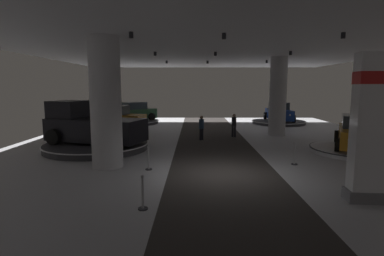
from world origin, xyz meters
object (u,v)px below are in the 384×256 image
object	(u,v)px
display_car_deep_right	(279,112)
display_platform_deep_right	(278,122)
column_left	(106,103)
pickup_truck_mid_left	(91,126)
display_car_mid_right	(358,133)
column_right	(278,96)
display_car_deep_left	(133,112)
display_platform_far_left	(116,131)
brand_sign_pylon	(373,126)
display_platform_mid_right	(357,150)
display_car_far_left	(115,118)
visitor_walking_far	(234,124)
visitor_walking_near	(201,126)
display_platform_mid_left	(97,146)
display_platform_deep_left	(133,122)

from	to	relation	value
display_car_deep_right	display_platform_deep_right	bearing A→B (deg)	-93.08
column_left	pickup_truck_mid_left	size ratio (longest dim) A/B	0.97
display_car_mid_right	display_platform_deep_right	xyz separation A→B (m)	(-0.73, 12.47, -0.86)
column_right	display_car_deep_left	distance (m)	13.57
column_right	display_platform_far_left	size ratio (longest dim) A/B	1.19
brand_sign_pylon	display_car_deep_right	distance (m)	19.60
display_platform_mid_right	brand_sign_pylon	bearing A→B (deg)	-115.83
display_car_far_left	visitor_walking_far	size ratio (longest dim) A/B	2.82
display_car_far_left	display_car_mid_right	world-z (taller)	display_car_far_left
display_car_far_left	display_platform_mid_right	xyz separation A→B (m)	(14.41, -6.64, -0.96)
display_car_mid_right	visitor_walking_near	xyz separation A→B (m)	(-8.12, 3.67, -0.11)
display_platform_far_left	display_platform_deep_right	bearing A→B (deg)	23.25
brand_sign_pylon	display_platform_mid_left	world-z (taller)	brand_sign_pylon
column_right	display_car_mid_right	size ratio (longest dim) A/B	1.20
brand_sign_pylon	pickup_truck_mid_left	bearing A→B (deg)	144.93
display_platform_far_left	display_car_far_left	bearing A→B (deg)	168.18
column_left	display_platform_mid_left	xyz separation A→B (m)	(-1.65, 3.66, -2.55)
column_left	display_platform_deep_left	distance (m)	15.89
display_car_mid_right	visitor_walking_near	bearing A→B (deg)	155.66
column_right	brand_sign_pylon	distance (m)	12.64
brand_sign_pylon	display_car_deep_left	size ratio (longest dim) A/B	1.02
display_platform_deep_left	display_car_deep_right	world-z (taller)	display_car_deep_right
brand_sign_pylon	display_car_mid_right	distance (m)	7.75
display_platform_deep_left	display_platform_mid_right	size ratio (longest dim) A/B	1.01
visitor_walking_far	display_car_deep_left	bearing A→B (deg)	137.68
pickup_truck_mid_left	display_platform_deep_left	bearing A→B (deg)	90.20
display_platform_far_left	display_car_deep_right	bearing A→B (deg)	23.36
display_platform_far_left	display_platform_mid_right	size ratio (longest dim) A/B	0.98
display_car_deep_left	display_platform_mid_right	world-z (taller)	display_car_deep_left
column_left	visitor_walking_far	xyz separation A→B (m)	(6.45, 7.90, -1.84)
column_right	display_platform_deep_left	size ratio (longest dim) A/B	1.15
pickup_truck_mid_left	display_car_mid_right	world-z (taller)	pickup_truck_mid_left
display_platform_deep_right	visitor_walking_near	size ratio (longest dim) A/B	3.07
display_platform_far_left	display_car_far_left	size ratio (longest dim) A/B	1.03
display_platform_deep_right	column_right	bearing A→B (deg)	-106.39
column_left	display_platform_deep_left	xyz separation A→B (m)	(-2.00, 15.55, -2.59)
visitor_walking_far	visitor_walking_near	bearing A→B (deg)	-150.74
column_right	column_left	world-z (taller)	same
display_car_deep_right	display_platform_far_left	bearing A→B (deg)	-156.64
display_car_mid_right	display_platform_mid_left	bearing A→B (deg)	177.15
visitor_walking_far	pickup_truck_mid_left	bearing A→B (deg)	-153.78
display_car_deep_left	display_platform_mid_left	xyz separation A→B (m)	(0.32, -11.91, -0.86)
visitor_walking_far	display_car_mid_right	bearing A→B (deg)	-40.10
display_car_deep_left	visitor_walking_far	world-z (taller)	display_car_deep_left
display_platform_deep_left	display_car_deep_left	world-z (taller)	display_car_deep_left
visitor_walking_far	display_platform_deep_right	bearing A→B (deg)	55.74
display_car_deep_right	column_right	bearing A→B (deg)	-106.33
display_car_deep_left	pickup_truck_mid_left	xyz separation A→B (m)	(0.02, -11.81, 0.24)
column_right	visitor_walking_near	bearing A→B (deg)	-159.13
column_right	pickup_truck_mid_left	xyz separation A→B (m)	(-11.56, -4.94, -1.45)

